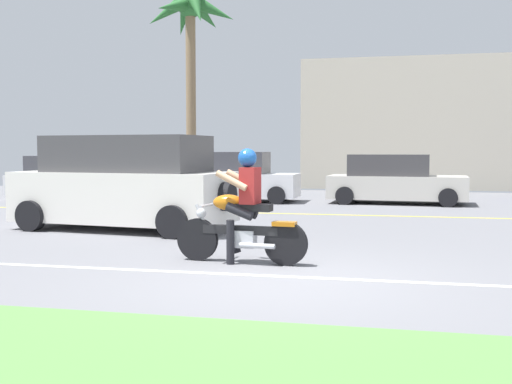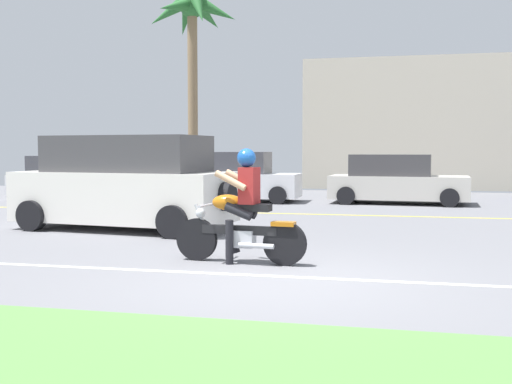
% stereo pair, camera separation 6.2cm
% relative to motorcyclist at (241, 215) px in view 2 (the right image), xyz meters
% --- Properties ---
extents(ground, '(56.00, 30.00, 0.04)m').
position_rel_motorcyclist_xyz_m(ground, '(0.73, 1.99, -0.74)').
color(ground, slate).
extents(lane_line_near, '(50.40, 0.12, 0.01)m').
position_rel_motorcyclist_xyz_m(lane_line_near, '(0.73, -0.86, -0.71)').
color(lane_line_near, silver).
rests_on(lane_line_near, ground).
extents(lane_line_far, '(50.40, 0.12, 0.01)m').
position_rel_motorcyclist_xyz_m(lane_line_far, '(0.73, 7.20, -0.71)').
color(lane_line_far, yellow).
rests_on(lane_line_far, ground).
extents(motorcyclist, '(2.03, 0.66, 1.70)m').
position_rel_motorcyclist_xyz_m(motorcyclist, '(0.00, 0.00, 0.00)').
color(motorcyclist, black).
rests_on(motorcyclist, ground).
extents(suv_nearby, '(4.86, 2.57, 1.97)m').
position_rel_motorcyclist_xyz_m(suv_nearby, '(-3.35, 3.31, 0.24)').
color(suv_nearby, white).
rests_on(suv_nearby, ground).
extents(parked_car_0, '(4.51, 2.13, 1.49)m').
position_rel_motorcyclist_xyz_m(parked_car_0, '(-8.31, 10.23, -0.02)').
color(parked_car_0, silver).
rests_on(parked_car_0, ground).
extents(parked_car_1, '(3.73, 1.82, 1.62)m').
position_rel_motorcyclist_xyz_m(parked_car_1, '(-2.74, 10.80, 0.03)').
color(parked_car_1, silver).
rests_on(parked_car_1, ground).
extents(parked_car_2, '(4.33, 2.17, 1.54)m').
position_rel_motorcyclist_xyz_m(parked_car_2, '(2.24, 11.07, 0.00)').
color(parked_car_2, beige).
rests_on(parked_car_2, ground).
extents(palm_tree_0, '(3.83, 3.78, 8.23)m').
position_rel_motorcyclist_xyz_m(palm_tree_0, '(-5.85, 15.22, 6.06)').
color(palm_tree_0, '#846B4C').
rests_on(palm_tree_0, ground).
extents(building_far, '(11.49, 4.00, 5.61)m').
position_rel_motorcyclist_xyz_m(building_far, '(3.97, 19.99, 2.09)').
color(building_far, beige).
rests_on(building_far, ground).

